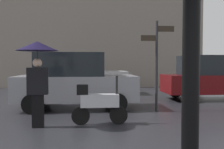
# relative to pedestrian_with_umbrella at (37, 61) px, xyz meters

# --- Properties ---
(pedestrian_with_umbrella) EXTENTS (0.99, 0.99, 2.07)m
(pedestrian_with_umbrella) POSITION_rel_pedestrian_with_umbrella_xyz_m (0.00, 0.00, 0.00)
(pedestrian_with_umbrella) COLOR black
(pedestrian_with_umbrella) RESTS_ON ground
(parked_scooter) EXTENTS (1.42, 0.32, 1.23)m
(parked_scooter) POSITION_rel_pedestrian_with_umbrella_xyz_m (1.45, 0.17, -1.06)
(parked_scooter) COLOR black
(parked_scooter) RESTS_ON ground
(parked_car_left) EXTENTS (4.16, 1.84, 1.89)m
(parked_car_left) POSITION_rel_pedestrian_with_umbrella_xyz_m (6.42, 4.25, -0.67)
(parked_car_left) COLOR #590C0F
(parked_car_left) RESTS_ON ground
(parked_car_right) EXTENTS (4.41, 1.85, 1.99)m
(parked_car_right) POSITION_rel_pedestrian_with_umbrella_xyz_m (0.83, 6.68, -0.62)
(parked_car_right) COLOR silver
(parked_car_right) RESTS_ON ground
(parked_car_distant) EXTENTS (4.05, 1.95, 1.90)m
(parked_car_distant) POSITION_rel_pedestrian_with_umbrella_xyz_m (0.74, 2.57, -0.66)
(parked_car_distant) COLOR gray
(parked_car_distant) RESTS_ON ground
(street_signpost) EXTENTS (1.08, 0.08, 2.90)m
(street_signpost) POSITION_rel_pedestrian_with_umbrella_xyz_m (3.39, 1.79, 0.15)
(street_signpost) COLOR black
(street_signpost) RESTS_ON ground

